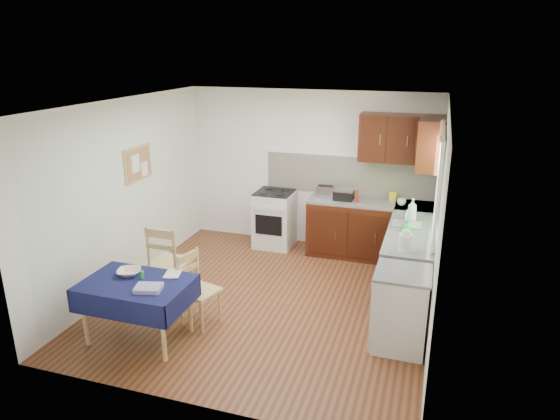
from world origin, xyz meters
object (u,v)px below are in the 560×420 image
(sandwich_press, at_px, (344,194))
(kettle, at_px, (405,241))
(toaster, at_px, (325,192))
(chair_far, at_px, (168,260))
(chair_near, at_px, (197,287))
(dish_rack, at_px, (407,224))
(dining_table, at_px, (136,291))

(sandwich_press, bearing_deg, kettle, -61.01)
(toaster, bearing_deg, chair_far, -121.25)
(chair_near, distance_m, dish_rack, 2.81)
(dish_rack, bearing_deg, chair_far, -149.98)
(chair_near, distance_m, toaster, 2.78)
(chair_far, bearing_deg, dining_table, 99.64)
(chair_far, xyz_separation_m, sandwich_press, (1.83, 2.12, 0.44))
(sandwich_press, height_order, dish_rack, dish_rack)
(dining_table, bearing_deg, chair_near, 56.09)
(kettle, bearing_deg, toaster, 126.53)
(chair_far, bearing_deg, kettle, -172.21)
(dining_table, distance_m, chair_near, 0.71)
(sandwich_press, bearing_deg, toaster, 173.04)
(dining_table, relative_size, chair_far, 1.13)
(chair_near, xyz_separation_m, kettle, (2.27, 0.76, 0.56))
(chair_near, bearing_deg, toaster, -4.40)
(chair_far, xyz_separation_m, dish_rack, (2.84, 1.23, 0.38))
(chair_near, height_order, toaster, toaster)
(chair_far, relative_size, toaster, 3.92)
(chair_far, bearing_deg, dish_rack, -155.63)
(toaster, bearing_deg, kettle, -48.99)
(chair_far, height_order, dish_rack, dish_rack)
(dish_rack, bearing_deg, sandwich_press, 145.09)
(chair_far, distance_m, toaster, 2.68)
(chair_near, relative_size, dish_rack, 2.35)
(chair_far, distance_m, sandwich_press, 2.83)
(kettle, bearing_deg, sandwich_press, 120.46)
(toaster, bearing_deg, dish_rack, -30.77)
(chair_far, relative_size, dish_rack, 2.76)
(chair_near, xyz_separation_m, sandwich_press, (1.22, 2.53, 0.52))
(dining_table, height_order, chair_near, chair_near)
(toaster, bearing_deg, sandwich_press, -1.01)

